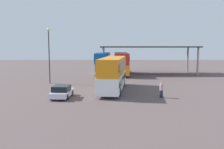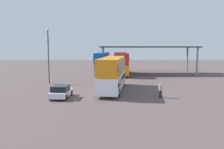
{
  "view_description": "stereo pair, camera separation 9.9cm",
  "coord_description": "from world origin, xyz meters",
  "px_view_note": "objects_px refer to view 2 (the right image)",
  "views": [
    {
      "loc": [
        0.4,
        -26.52,
        5.44
      ],
      "look_at": [
        0.54,
        2.67,
        2.0
      ],
      "focal_mm": 38.4,
      "sensor_mm": 36.0,
      "label": 1
    },
    {
      "loc": [
        0.5,
        -26.52,
        5.44
      ],
      "look_at": [
        0.54,
        2.67,
        2.0
      ],
      "focal_mm": 38.4,
      "sensor_mm": 36.0,
      "label": 2
    }
  ],
  "objects_px": {
    "parked_hatchback": "(61,92)",
    "pedestrian_waiting": "(160,90)",
    "double_decker_mid_row": "(120,63)",
    "double_decker_main": "(112,72)",
    "double_decker_near_canopy": "(102,62)",
    "lamppost_tall": "(48,49)"
  },
  "relations": [
    {
      "from": "double_decker_near_canopy",
      "to": "lamppost_tall",
      "type": "xyz_separation_m",
      "value": [
        -7.38,
        -13.3,
        2.76
      ]
    },
    {
      "from": "double_decker_main",
      "to": "pedestrian_waiting",
      "type": "height_order",
      "value": "double_decker_main"
    },
    {
      "from": "pedestrian_waiting",
      "to": "double_decker_near_canopy",
      "type": "bearing_deg",
      "value": 155.64
    },
    {
      "from": "parked_hatchback",
      "to": "pedestrian_waiting",
      "type": "xyz_separation_m",
      "value": [
        10.57,
        0.13,
        0.14
      ]
    },
    {
      "from": "pedestrian_waiting",
      "to": "double_decker_mid_row",
      "type": "bearing_deg",
      "value": 148.36
    },
    {
      "from": "parked_hatchback",
      "to": "pedestrian_waiting",
      "type": "relative_size",
      "value": 2.32
    },
    {
      "from": "double_decker_main",
      "to": "parked_hatchback",
      "type": "xyz_separation_m",
      "value": [
        -5.45,
        -4.25,
        -1.57
      ]
    },
    {
      "from": "double_decker_main",
      "to": "double_decker_near_canopy",
      "type": "bearing_deg",
      "value": 12.75
    },
    {
      "from": "parked_hatchback",
      "to": "double_decker_main",
      "type": "bearing_deg",
      "value": -48.55
    },
    {
      "from": "double_decker_near_canopy",
      "to": "lamppost_tall",
      "type": "height_order",
      "value": "lamppost_tall"
    },
    {
      "from": "double_decker_mid_row",
      "to": "lamppost_tall",
      "type": "xyz_separation_m",
      "value": [
        -10.97,
        -10.61,
        2.75
      ]
    },
    {
      "from": "pedestrian_waiting",
      "to": "parked_hatchback",
      "type": "bearing_deg",
      "value": -130.56
    },
    {
      "from": "double_decker_near_canopy",
      "to": "pedestrian_waiting",
      "type": "bearing_deg",
      "value": -160.29
    },
    {
      "from": "double_decker_mid_row",
      "to": "pedestrian_waiting",
      "type": "relative_size",
      "value": 6.29
    },
    {
      "from": "parked_hatchback",
      "to": "double_decker_mid_row",
      "type": "height_order",
      "value": "double_decker_mid_row"
    },
    {
      "from": "double_decker_main",
      "to": "parked_hatchback",
      "type": "bearing_deg",
      "value": 134.87
    },
    {
      "from": "parked_hatchback",
      "to": "double_decker_near_canopy",
      "type": "distance_m",
      "value": 23.73
    },
    {
      "from": "lamppost_tall",
      "to": "pedestrian_waiting",
      "type": "xyz_separation_m",
      "value": [
        14.46,
        -9.99,
        -4.24
      ]
    },
    {
      "from": "double_decker_mid_row",
      "to": "lamppost_tall",
      "type": "bearing_deg",
      "value": 133.72
    },
    {
      "from": "parked_hatchback",
      "to": "double_decker_mid_row",
      "type": "relative_size",
      "value": 0.37
    },
    {
      "from": "double_decker_main",
      "to": "double_decker_near_canopy",
      "type": "xyz_separation_m",
      "value": [
        -1.96,
        19.17,
        0.04
      ]
    },
    {
      "from": "double_decker_mid_row",
      "to": "pedestrian_waiting",
      "type": "distance_m",
      "value": 20.95
    }
  ]
}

